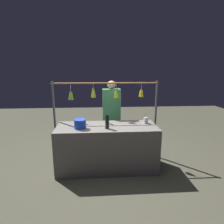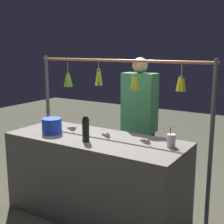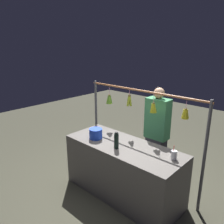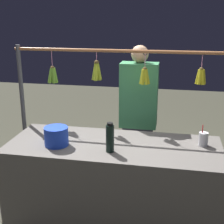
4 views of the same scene
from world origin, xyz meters
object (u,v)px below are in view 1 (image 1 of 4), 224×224
Objects in this scene: water_bottle at (107,122)px; drink_cup at (146,120)px; blue_bucket at (80,124)px; vendor_person at (111,118)px.

drink_cup is at bearing -159.78° from water_bottle.
blue_bucket is (0.49, -0.05, -0.04)m from water_bottle.
blue_bucket is 1.11× the size of drink_cup.
vendor_person is at bearing -99.08° from water_bottle.
vendor_person is at bearing -42.80° from drink_cup.
water_bottle is at bearing 80.92° from vendor_person.
vendor_person reaches higher than water_bottle.
drink_cup is at bearing 137.20° from vendor_person.
vendor_person reaches higher than drink_cup.
drink_cup is 0.11× the size of vendor_person.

